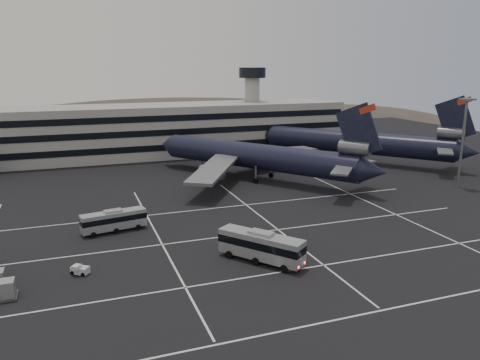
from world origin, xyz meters
The scene contains 10 objects.
ground centered at (0.00, 0.00, 0.00)m, with size 260.00×260.00×0.00m, color black.
lane_markings centered at (0.95, 0.72, 0.01)m, with size 90.00×55.62×0.01m.
terminal centered at (-2.95, 71.14, 6.93)m, with size 125.00×26.00×24.00m.
hills centered at (17.99, 170.00, -12.07)m, with size 352.00×180.00×44.00m.
lightpole_right centered at (58.00, 15.00, 11.82)m, with size 2.40×2.40×18.28m.
trijet_main centered at (21.31, 35.32, 5.25)m, with size 39.98×49.93×18.08m.
trijet_far centered at (52.83, 43.52, 5.43)m, with size 41.33×47.93×18.08m.
bus_near centered at (4.91, -6.21, 2.25)m, with size 9.18×10.93×4.12m.
bus_far centered at (-11.86, 11.85, 1.89)m, with size 10.03×3.99×3.45m.
tug_b centered at (-17.13, -2.19, 0.59)m, with size 2.39×2.23×1.33m.
Camera 1 is at (-16.80, -58.18, 24.82)m, focal length 35.00 mm.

